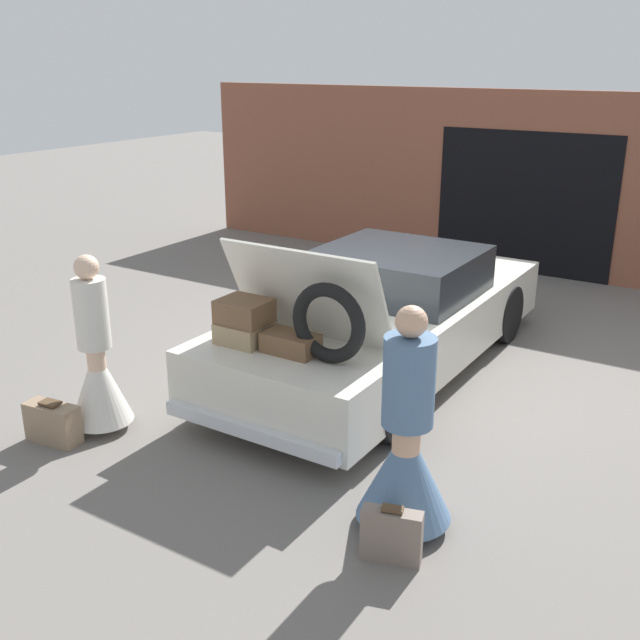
{
  "coord_description": "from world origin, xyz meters",
  "views": [
    {
      "loc": [
        3.53,
        -6.88,
        3.27
      ],
      "look_at": [
        0.0,
        -1.32,
        0.94
      ],
      "focal_mm": 42.0,
      "sensor_mm": 36.0,
      "label": 1
    }
  ],
  "objects_px": {
    "person_left": "(97,369)",
    "person_right": "(406,452)",
    "suitcase_beside_right_person": "(391,535)",
    "car": "(385,317)",
    "suitcase_beside_left_person": "(53,423)"
  },
  "relations": [
    {
      "from": "car",
      "to": "person_left",
      "type": "xyz_separation_m",
      "value": [
        -1.52,
        -2.69,
        0.01
      ]
    },
    {
      "from": "person_left",
      "to": "suitcase_beside_left_person",
      "type": "height_order",
      "value": "person_left"
    },
    {
      "from": "person_left",
      "to": "person_right",
      "type": "height_order",
      "value": "person_right"
    },
    {
      "from": "car",
      "to": "suitcase_beside_right_person",
      "type": "relative_size",
      "value": 11.22
    },
    {
      "from": "person_left",
      "to": "person_right",
      "type": "bearing_deg",
      "value": 94.42
    },
    {
      "from": "suitcase_beside_right_person",
      "to": "person_right",
      "type": "bearing_deg",
      "value": 105.4
    },
    {
      "from": "car",
      "to": "suitcase_beside_right_person",
      "type": "distance_m",
      "value": 3.43
    },
    {
      "from": "car",
      "to": "suitcase_beside_left_person",
      "type": "xyz_separation_m",
      "value": [
        -1.68,
        -3.11,
        -0.4
      ]
    },
    {
      "from": "person_left",
      "to": "suitcase_beside_right_person",
      "type": "height_order",
      "value": "person_left"
    },
    {
      "from": "person_left",
      "to": "suitcase_beside_left_person",
      "type": "relative_size",
      "value": 3.14
    },
    {
      "from": "person_left",
      "to": "person_right",
      "type": "relative_size",
      "value": 0.97
    },
    {
      "from": "car",
      "to": "person_left",
      "type": "bearing_deg",
      "value": -119.47
    },
    {
      "from": "car",
      "to": "suitcase_beside_right_person",
      "type": "xyz_separation_m",
      "value": [
        1.64,
        -2.98,
        -0.39
      ]
    },
    {
      "from": "person_left",
      "to": "suitcase_beside_right_person",
      "type": "relative_size",
      "value": 3.8
    },
    {
      "from": "suitcase_beside_right_person",
      "to": "person_left",
      "type": "bearing_deg",
      "value": 174.69
    }
  ]
}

